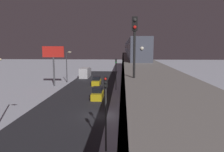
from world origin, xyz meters
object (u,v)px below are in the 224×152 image
(subway_train, at_px, (131,48))
(rail_signal, at_px, (135,37))
(commercial_billboard, at_px, (53,56))
(box_truck, at_px, (85,73))
(traffic_light_mid, at_px, (116,70))
(sedan_yellow, at_px, (97,81))
(sedan_yellow_2, at_px, (98,94))
(traffic_light_near, at_px, (106,103))

(subway_train, distance_m, rail_signal, 50.02)
(commercial_billboard, bearing_deg, box_truck, -107.06)
(rail_signal, bearing_deg, box_truck, -76.00)
(traffic_light_mid, bearing_deg, commercial_billboard, -13.97)
(sedan_yellow, xyz_separation_m, commercial_billboard, (9.25, 2.25, 6.04))
(subway_train, relative_size, traffic_light_mid, 11.57)
(subway_train, height_order, commercial_billboard, subway_train)
(traffic_light_mid, bearing_deg, subway_train, -100.10)
(sedan_yellow, distance_m, traffic_light_mid, 8.15)
(sedan_yellow_2, xyz_separation_m, traffic_light_mid, (-2.90, -7.44, 3.40))
(sedan_yellow, bearing_deg, rail_signal, -78.77)
(subway_train, distance_m, traffic_light_near, 47.47)
(traffic_light_near, relative_size, traffic_light_mid, 1.00)
(box_truck, bearing_deg, subway_train, -166.11)
(box_truck, distance_m, commercial_billboard, 16.12)
(subway_train, height_order, traffic_light_near, subway_train)
(rail_signal, distance_m, sedan_yellow_2, 23.55)
(commercial_billboard, bearing_deg, sedan_yellow, -166.34)
(sedan_yellow, height_order, sedan_yellow_2, same)
(subway_train, bearing_deg, rail_signal, 88.12)
(sedan_yellow, distance_m, box_truck, 13.16)
(sedan_yellow, bearing_deg, box_truck, 111.41)
(subway_train, height_order, traffic_light_mid, subway_train)
(subway_train, relative_size, rail_signal, 18.52)
(sedan_yellow_2, distance_m, box_truck, 26.25)
(sedan_yellow, bearing_deg, subway_train, 61.35)
(sedan_yellow_2, distance_m, commercial_billboard, 16.65)
(sedan_yellow_2, bearing_deg, traffic_light_near, -81.06)
(sedan_yellow, height_order, traffic_light_mid, traffic_light_mid)
(sedan_yellow, xyz_separation_m, traffic_light_near, (-4.70, 31.60, 3.41))
(rail_signal, relative_size, sedan_yellow_2, 0.93)
(commercial_billboard, bearing_deg, traffic_light_near, 115.42)
(rail_signal, height_order, commercial_billboard, rail_signal)
(rail_signal, bearing_deg, sedan_yellow, -78.77)
(sedan_yellow_2, height_order, traffic_light_mid, traffic_light_mid)
(rail_signal, height_order, traffic_light_mid, rail_signal)
(subway_train, bearing_deg, sedan_yellow, 61.35)
(subway_train, relative_size, traffic_light_near, 11.57)
(traffic_light_near, bearing_deg, commercial_billboard, -64.58)
(traffic_light_near, bearing_deg, sedan_yellow, -81.54)
(box_truck, bearing_deg, traffic_light_mid, 117.87)
(box_truck, distance_m, traffic_light_near, 44.95)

